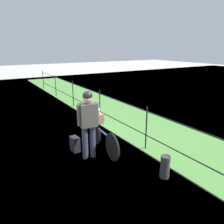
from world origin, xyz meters
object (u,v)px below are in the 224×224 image
(bicycle_main, at_px, (103,138))
(wooden_crate, at_px, (97,118))
(cyclist_person, at_px, (88,119))
(mooring_bollard, at_px, (165,167))
(backpack_on_paving, at_px, (75,144))
(terrier_dog, at_px, (97,111))

(bicycle_main, relative_size, wooden_crate, 4.57)
(bicycle_main, bearing_deg, wooden_crate, 175.60)
(cyclist_person, xyz_separation_m, mooring_bollard, (1.63, 0.97, -0.76))
(backpack_on_paving, bearing_deg, bicycle_main, -123.93)
(wooden_crate, height_order, mooring_bollard, wooden_crate)
(wooden_crate, relative_size, mooring_bollard, 0.78)
(terrier_dog, bearing_deg, wooden_crate, 175.60)
(backpack_on_paving, bearing_deg, mooring_bollard, -155.92)
(wooden_crate, distance_m, mooring_bollard, 2.28)
(bicycle_main, distance_m, terrier_dog, 0.75)
(terrier_dog, height_order, mooring_bollard, terrier_dog)
(bicycle_main, relative_size, cyclist_person, 1.04)
(terrier_dog, bearing_deg, backpack_on_paving, -89.13)
(wooden_crate, bearing_deg, terrier_dog, -4.40)
(wooden_crate, xyz_separation_m, backpack_on_paving, (0.03, -0.67, -0.60))
(cyclist_person, height_order, mooring_bollard, cyclist_person)
(wooden_crate, relative_size, backpack_on_paving, 0.96)
(terrier_dog, xyz_separation_m, mooring_bollard, (2.13, 0.48, -0.76))
(cyclist_person, bearing_deg, terrier_dog, 135.87)
(backpack_on_paving, xyz_separation_m, mooring_bollard, (2.12, 1.15, 0.05))
(backpack_on_paving, height_order, mooring_bollard, mooring_bollard)
(terrier_dog, bearing_deg, mooring_bollard, 12.77)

